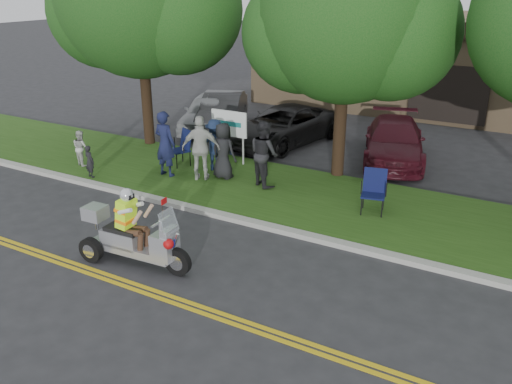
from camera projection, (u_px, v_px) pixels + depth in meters
The scene contains 23 objects.
ground at pixel (175, 283), 10.57m from camera, with size 120.00×120.00×0.00m, color #28282B.
centerline_near at pixel (156, 297), 10.10m from camera, with size 60.00×0.10×0.01m, color gold.
centerline_far at pixel (161, 293), 10.23m from camera, with size 60.00×0.10×0.01m, color gold.
curb at pixel (253, 223), 13.01m from camera, with size 60.00×0.25×0.12m, color #A8A89E.
grass_verge at pixel (292, 194), 14.75m from camera, with size 60.00×4.00×0.10m, color #244A13.
commercial_building at pixel (469, 62), 24.23m from camera, with size 18.00×8.20×4.00m.
tree_left at pixel (141, 1), 17.42m from camera, with size 6.62×5.40×7.78m.
tree_mid at pixel (348, 22), 14.52m from camera, with size 5.88×4.80×7.05m.
business_sign at pixel (229, 126), 16.77m from camera, with size 1.25×0.06×1.75m.
trike_scooter at pixel (132, 238), 11.11m from camera, with size 2.54×0.87×1.66m.
lawn_chair_a at pixel (183, 145), 16.74m from camera, with size 0.78×0.79×1.10m.
lawn_chair_b at pixel (374, 188), 13.36m from camera, with size 0.69×0.71×1.08m.
spectator_adult_left at pixel (165, 144), 15.69m from camera, with size 0.70×0.46×1.92m, color #161A3D.
spectator_adult_mid at pixel (264, 153), 14.94m from camera, with size 0.90×0.70×1.85m, color black.
spectator_adult_right at pixel (201, 148), 15.38m from camera, with size 1.09×0.46×1.87m, color beige.
spectator_chair_a at pixel (215, 145), 16.20m from camera, with size 1.01×0.58×1.56m, color #192748.
spectator_chair_b at pixel (223, 151), 15.53m from camera, with size 0.80×0.52×1.63m, color black.
child_left at pixel (90, 161), 15.72m from camera, with size 0.35×0.23×0.96m, color black.
child_right at pixel (81, 148), 16.71m from camera, with size 0.54×0.42×1.10m, color #BBBCB5.
parked_car_far_left at pixel (209, 112), 21.01m from camera, with size 1.66×4.12×1.40m, color #9EA0A5.
parked_car_left at pixel (222, 112), 21.08m from camera, with size 1.47×4.21×1.39m, color #2A2A2C.
parked_car_mid at pixel (283, 126), 19.19m from camera, with size 2.18×4.74×1.32m, color black.
parked_car_right at pixel (394, 141), 17.44m from camera, with size 1.83×4.50×1.31m, color #420F19.
Camera 1 is at (5.92, -7.18, 5.56)m, focal length 38.00 mm.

